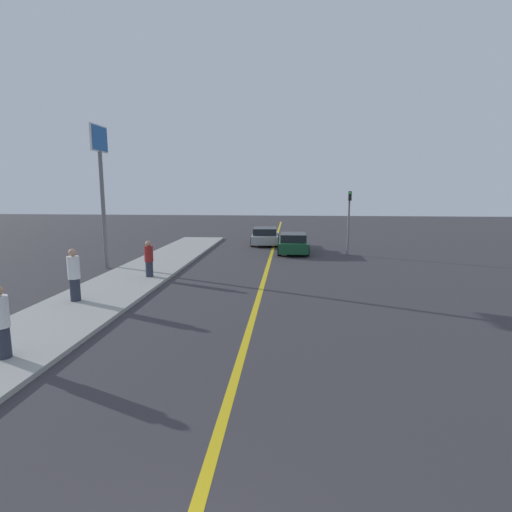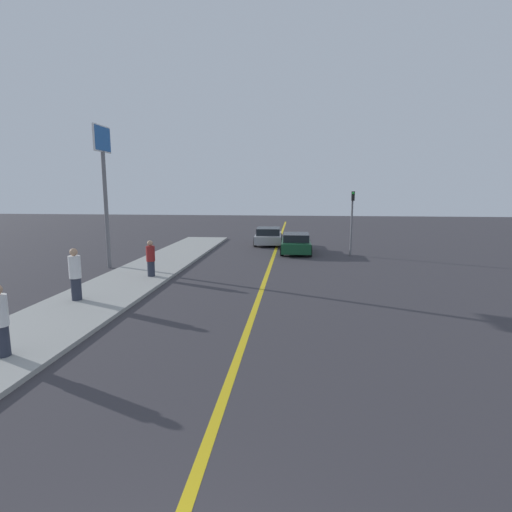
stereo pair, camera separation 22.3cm
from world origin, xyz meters
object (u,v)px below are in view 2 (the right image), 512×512
Objects in this scene: pedestrian_mid_group at (75,274)px; traffic_light at (352,216)px; car_ahead_center at (268,236)px; pedestrian_near_curb at (0,321)px; car_near_right_lane at (296,243)px; pedestrian_far_standing at (151,259)px; roadside_sign at (104,166)px.

traffic_light reaches higher than pedestrian_mid_group.
pedestrian_mid_group is at bearing -111.66° from car_ahead_center.
pedestrian_near_curb is 4.84m from pedestrian_mid_group.
car_near_right_lane is 2.36× the size of pedestrian_far_standing.
traffic_light is at bearing 21.97° from roadside_sign.
pedestrian_mid_group is 0.26× the size of roadside_sign.
pedestrian_far_standing is (0.32, 8.82, -0.05)m from pedestrian_near_curb.
car_ahead_center is at bearing 69.68° from pedestrian_far_standing.
pedestrian_far_standing is 0.23× the size of roadside_sign.
car_near_right_lane is 0.94× the size of car_ahead_center.
pedestrian_mid_group is (-7.69, -12.17, 0.43)m from car_near_right_lane.
pedestrian_far_standing is at bearing -36.53° from roadside_sign.
traffic_light is at bearing 37.29° from pedestrian_far_standing.
car_near_right_lane is 4.40m from car_ahead_center.
traffic_light is (10.12, 16.29, 1.41)m from pedestrian_near_curb.
car_ahead_center is 17.06m from pedestrian_mid_group.
pedestrian_far_standing is (-4.45, -12.02, 0.33)m from car_ahead_center.
pedestrian_mid_group reaches higher than pedestrian_far_standing.
roadside_sign is (-1.85, 6.34, 4.08)m from pedestrian_mid_group.
car_ahead_center is at bearing 70.60° from pedestrian_mid_group.
traffic_light reaches higher than pedestrian_near_curb.
pedestrian_near_curb is 19.23m from traffic_light.
pedestrian_near_curb reaches higher than pedestrian_far_standing.
pedestrian_mid_group is (-0.89, 4.76, 0.06)m from pedestrian_near_curb.
car_near_right_lane reaches higher than car_ahead_center.
pedestrian_far_standing reaches higher than car_ahead_center.
car_ahead_center is 21.38m from pedestrian_near_curb.
pedestrian_near_curb reaches higher than car_ahead_center.
pedestrian_far_standing is (-6.47, -8.11, 0.32)m from car_near_right_lane.
roadside_sign is at bearing 143.47° from pedestrian_far_standing.
car_near_right_lane is 0.98× the size of traffic_light.
pedestrian_far_standing is 5.67m from roadside_sign.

